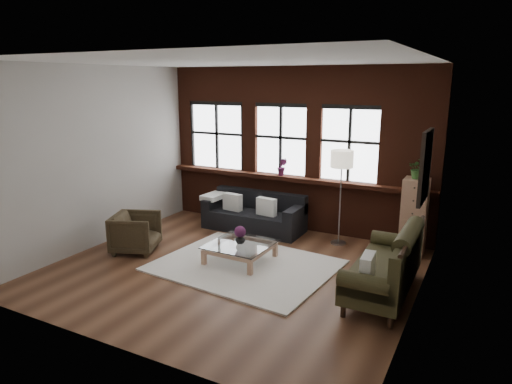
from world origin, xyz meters
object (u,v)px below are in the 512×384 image
at_px(armchair, 136,233).
at_px(drawer_chest, 414,217).
at_px(dark_sofa, 254,212).
at_px(floor_lamp, 340,194).
at_px(vintage_settee, 384,260).
at_px(coffee_table, 240,253).
at_px(vase, 240,239).

xyz_separation_m(armchair, drawer_chest, (4.30, 2.16, 0.32)).
height_order(dark_sofa, floor_lamp, floor_lamp).
xyz_separation_m(dark_sofa, drawer_chest, (3.03, 0.15, 0.30)).
relative_size(dark_sofa, floor_lamp, 1.06).
bearing_deg(vintage_settee, coffee_table, 176.95).
height_order(vase, drawer_chest, drawer_chest).
height_order(armchair, coffee_table, armchair).
distance_m(armchair, vase, 1.91).
bearing_deg(coffee_table, dark_sofa, 110.33).
height_order(coffee_table, vase, vase).
relative_size(dark_sofa, coffee_table, 2.04).
relative_size(vase, drawer_chest, 0.13).
xyz_separation_m(dark_sofa, vase, (0.59, -1.58, 0.04)).
bearing_deg(floor_lamp, armchair, -146.35).
bearing_deg(drawer_chest, dark_sofa, -177.10).
bearing_deg(vase, floor_lamp, 53.71).
bearing_deg(vintage_settee, vase, 176.95).
bearing_deg(dark_sofa, drawer_chest, 2.90).
distance_m(coffee_table, drawer_chest, 3.04).
distance_m(dark_sofa, armchair, 2.37).
bearing_deg(dark_sofa, armchair, -122.50).
height_order(armchair, vase, armchair).
xyz_separation_m(vintage_settee, armchair, (-4.21, -0.30, -0.17)).
bearing_deg(floor_lamp, vase, -126.29).
bearing_deg(armchair, vase, -99.34).
bearing_deg(vase, drawer_chest, 35.35).
xyz_separation_m(coffee_table, floor_lamp, (1.17, 1.60, 0.79)).
xyz_separation_m(armchair, coffee_table, (1.86, 0.42, -0.19)).
bearing_deg(floor_lamp, vintage_settee, -55.69).
xyz_separation_m(armchair, floor_lamp, (3.03, 2.02, 0.60)).
relative_size(dark_sofa, drawer_chest, 1.51).
distance_m(armchair, floor_lamp, 3.69).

